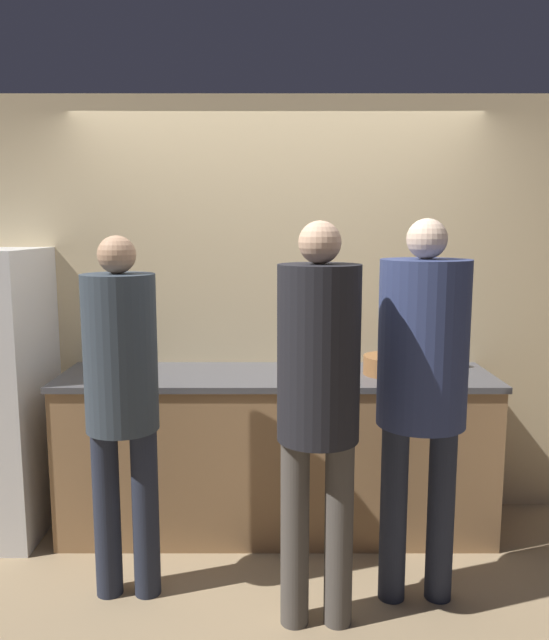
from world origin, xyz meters
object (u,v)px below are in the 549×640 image
at_px(bottle_red, 334,369).
at_px(bottle_dark, 93,362).
at_px(fruit_bowl, 388,365).
at_px(cup_white, 454,359).
at_px(person_right, 420,370).
at_px(person_left, 119,387).
at_px(utensil_crock, 308,359).
at_px(person_center, 316,389).

height_order(bottle_red, bottle_dark, bottle_dark).
height_order(fruit_bowl, bottle_red, fruit_bowl).
xyz_separation_m(fruit_bowl, bottle_red, (-0.33, -0.11, 0.00)).
height_order(bottle_red, cup_white, bottle_red).
height_order(person_right, bottle_dark, person_right).
bearing_deg(fruit_bowl, person_left, -154.18).
bearing_deg(cup_white, bottle_dark, -175.78).
bearing_deg(person_left, utensil_crock, 39.63).
distance_m(person_right, bottle_red, 0.71).
relative_size(bottle_red, cup_white, 1.40).
height_order(fruit_bowl, utensil_crock, utensil_crock).
height_order(person_center, bottle_dark, person_center).
bearing_deg(person_center, bottle_red, 78.91).
bearing_deg(person_left, bottle_dark, 115.25).
distance_m(utensil_crock, cup_white, 0.90).
relative_size(person_center, person_right, 0.99).
height_order(bottle_dark, cup_white, bottle_dark).
xyz_separation_m(person_center, utensil_crock, (0.02, 1.01, -0.09)).
xyz_separation_m(fruit_bowl, utensil_crock, (-0.46, 0.10, 0.01)).
distance_m(fruit_bowl, utensil_crock, 0.47).
xyz_separation_m(bottle_red, cup_white, (0.76, 0.28, -0.01)).
xyz_separation_m(utensil_crock, cup_white, (0.90, 0.07, -0.01)).
relative_size(person_right, cup_white, 18.17).
xyz_separation_m(person_left, bottle_red, (1.08, 0.57, -0.04)).
bearing_deg(utensil_crock, cup_white, 4.50).
height_order(person_left, cup_white, person_left).
bearing_deg(bottle_red, utensil_crock, 122.96).
distance_m(person_center, bottle_dark, 1.55).
relative_size(person_left, bottle_red, 12.43).
height_order(person_right, bottle_red, person_right).
distance_m(person_center, fruit_bowl, 1.04).
bearing_deg(person_left, cup_white, 24.83).
xyz_separation_m(person_left, bottle_dark, (-0.33, 0.69, -0.03)).
height_order(utensil_crock, bottle_red, utensil_crock).
bearing_deg(cup_white, person_center, -130.29).
bearing_deg(person_center, fruit_bowl, 62.06).
bearing_deg(person_center, cup_white, 49.71).
relative_size(fruit_bowl, utensil_crock, 1.26).
distance_m(person_left, person_center, 0.95).
height_order(fruit_bowl, cup_white, fruit_bowl).
distance_m(person_right, utensil_crock, 0.95).
relative_size(person_right, bottle_red, 12.97).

